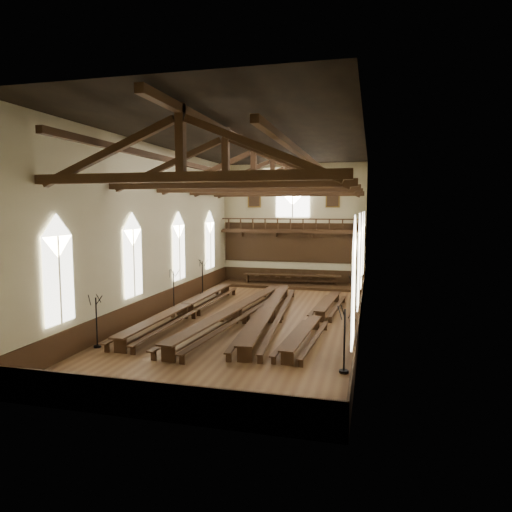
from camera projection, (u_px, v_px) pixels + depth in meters
The scene contains 21 objects.
ground at pixel (254, 319), 26.21m from camera, with size 26.00×26.00×0.00m, color brown.
room_walls at pixel (254, 206), 25.54m from camera, with size 26.00×26.00×26.00m.
wainscot_band at pixel (254, 308), 26.15m from camera, with size 12.00×26.00×1.20m.
side_windows at pixel (254, 254), 25.82m from camera, with size 11.85×19.80×4.50m.
end_window at pixel (293, 197), 37.89m from camera, with size 2.80×0.12×3.80m.
minstrels_gallery at pixel (292, 237), 38.00m from camera, with size 11.80×1.24×3.70m.
portraits at pixel (293, 199), 37.90m from camera, with size 7.75×0.09×1.45m.
roof_trusses at pixel (254, 174), 25.35m from camera, with size 11.70×25.70×2.80m.
refectory_row_a at pixel (186, 307), 26.59m from camera, with size 1.71×14.70×0.78m.
refectory_row_b at pixel (235, 311), 25.42m from camera, with size 2.39×15.12×0.81m.
refectory_row_c at pixel (269, 311), 25.60m from camera, with size 2.18×14.91×0.79m.
refectory_row_d at pixel (318, 317), 24.56m from camera, with size 1.80×13.84×0.68m.
dais at pixel (292, 285), 37.13m from camera, with size 11.40×3.17×0.21m, color #382010.
high_table at pixel (292, 276), 37.05m from camera, with size 7.96×1.44×0.74m.
high_chairs at pixel (293, 276), 37.80m from camera, with size 6.71×0.41×0.91m.
candelabrum_left_near at pixel (97, 331), 20.72m from camera, with size 0.74×0.69×2.45m.
candelabrum_left_mid at pixel (174, 297), 28.74m from camera, with size 0.68×0.77×2.51m.
candelabrum_left_far at pixel (203, 284), 33.58m from camera, with size 0.76×0.77×2.58m.
candelabrum_right_near at pixel (344, 352), 17.49m from camera, with size 0.75×0.81×2.66m.
candelabrum_right_mid at pixel (353, 308), 25.43m from camera, with size 0.75×0.79×2.60m.
candelabrum_right_far at pixel (357, 288), 32.04m from camera, with size 0.67×0.71×2.35m.
Camera 1 is at (6.46, -24.87, 6.32)m, focal length 32.00 mm.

